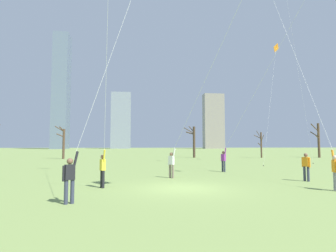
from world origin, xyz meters
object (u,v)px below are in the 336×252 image
object	(u,v)px
kite_flyer_midfield_right_green	(105,90)
kite_flyer_foreground_left_pink	(317,120)
distant_kite_drifting_left_orange	(275,55)
bare_tree_center	(261,144)
bare_tree_rightmost	(194,141)
kite_flyer_far_back_white	(114,52)
bare_tree_right_of_center	(63,142)
bystander_far_off_by_trees	(306,166)
kite_flyer_midfield_left_yellow	(203,93)
bare_tree_far_right_edge	(318,139)
kite_flyer_foreground_right_teal	(233,141)

from	to	relation	value
kite_flyer_midfield_right_green	kite_flyer_foreground_left_pink	xyz separation A→B (m)	(11.13, 1.02, -1.19)
kite_flyer_midfield_right_green	distant_kite_drifting_left_orange	world-z (taller)	kite_flyer_midfield_right_green
bare_tree_center	bare_tree_rightmost	size ratio (longest dim) A/B	0.83
kite_flyer_midfield_right_green	kite_flyer_foreground_left_pink	bearing A→B (deg)	5.23
kite_flyer_far_back_white	bare_tree_right_of_center	xyz separation A→B (m)	(-10.04, 32.08, -3.26)
bystander_far_off_by_trees	bare_tree_center	xyz separation A→B (m)	(10.73, 27.89, 1.38)
bare_tree_rightmost	kite_flyer_midfield_left_yellow	bearing A→B (deg)	-101.26
bystander_far_off_by_trees	bare_tree_rightmost	size ratio (longest dim) A/B	0.30
kite_flyer_midfield_right_green	bare_tree_center	distance (m)	37.44
bare_tree_center	bare_tree_far_right_edge	size ratio (longest dim) A/B	0.77
kite_flyer_midfield_left_yellow	bare_tree_rightmost	world-z (taller)	kite_flyer_midfield_left_yellow
distant_kite_drifting_left_orange	bare_tree_far_right_edge	xyz separation A→B (m)	(13.53, 11.53, -9.98)
bystander_far_off_by_trees	bare_tree_right_of_center	size ratio (longest dim) A/B	0.32
kite_flyer_midfield_right_green	bare_tree_right_of_center	size ratio (longest dim) A/B	3.41
kite_flyer_midfield_left_yellow	bystander_far_off_by_trees	xyz separation A→B (m)	(6.23, 0.50, -4.01)
bare_tree_rightmost	kite_flyer_midfield_right_green	bearing A→B (deg)	-109.05
kite_flyer_foreground_right_teal	distant_kite_drifting_left_orange	bearing A→B (deg)	48.43
kite_flyer_foreground_left_pink	bare_tree_right_of_center	bearing A→B (deg)	125.13
distant_kite_drifting_left_orange	bare_tree_right_of_center	distance (m)	32.11
kite_flyer_far_back_white	bystander_far_off_by_trees	world-z (taller)	kite_flyer_far_back_white
distant_kite_drifting_left_orange	kite_flyer_far_back_white	bearing A→B (deg)	-131.81
bystander_far_off_by_trees	kite_flyer_far_back_white	bearing A→B (deg)	-159.27
bare_tree_rightmost	kite_flyer_foreground_left_pink	bearing A→B (deg)	-89.81
bystander_far_off_by_trees	distant_kite_drifting_left_orange	xyz separation A→B (m)	(6.97, 15.71, 12.15)
kite_flyer_midfield_left_yellow	bare_tree_center	bearing A→B (deg)	59.15
bystander_far_off_by_trees	distant_kite_drifting_left_orange	world-z (taller)	distant_kite_drifting_left_orange
kite_flyer_foreground_right_teal	bare_tree_far_right_edge	bearing A→B (deg)	43.99
bare_tree_rightmost	bare_tree_right_of_center	bearing A→B (deg)	-175.54
kite_flyer_far_back_white	bare_tree_far_right_edge	world-z (taller)	kite_flyer_far_back_white
kite_flyer_foreground_right_teal	bystander_far_off_by_trees	bearing A→B (deg)	-64.05
kite_flyer_foreground_right_teal	kite_flyer_foreground_left_pink	size ratio (longest dim) A/B	0.81
bare_tree_center	kite_flyer_midfield_left_yellow	bearing A→B (deg)	-120.85
bare_tree_rightmost	distant_kite_drifting_left_orange	bearing A→B (deg)	-62.65
kite_flyer_far_back_white	distant_kite_drifting_left_orange	bearing A→B (deg)	48.19
bare_tree_right_of_center	kite_flyer_foreground_left_pink	bearing A→B (deg)	-54.87
kite_flyer_foreground_right_teal	kite_flyer_midfield_right_green	bearing A→B (deg)	-139.95
distant_kite_drifting_left_orange	bare_tree_rightmost	world-z (taller)	distant_kite_drifting_left_orange
distant_kite_drifting_left_orange	bare_tree_far_right_edge	world-z (taller)	distant_kite_drifting_left_orange
kite_flyer_midfield_left_yellow	kite_flyer_foreground_right_teal	bearing A→B (deg)	55.98
bystander_far_off_by_trees	bare_tree_center	bearing A→B (deg)	68.96
kite_flyer_foreground_left_pink	bare_tree_right_of_center	xyz separation A→B (m)	(-20.63, 29.33, -0.88)
kite_flyer_midfield_left_yellow	bare_tree_rightmost	size ratio (longest dim) A/B	3.38
bare_tree_center	bare_tree_right_of_center	distance (m)	31.49
bare_tree_right_of_center	bare_tree_far_right_edge	bearing A→B (deg)	-1.09
distant_kite_drifting_left_orange	bare_tree_center	xyz separation A→B (m)	(3.76, 12.18, -10.76)
bare_tree_right_of_center	kite_flyer_foreground_right_teal	bearing A→B (deg)	-51.45
kite_flyer_foreground_right_teal	kite_flyer_far_back_white	xyz separation A→B (m)	(-8.25, -9.13, 3.38)
bare_tree_right_of_center	distant_kite_drifting_left_orange	bearing A→B (deg)	-23.95
kite_flyer_far_back_white	bare_tree_rightmost	world-z (taller)	kite_flyer_far_back_white
distant_kite_drifting_left_orange	bare_tree_right_of_center	world-z (taller)	distant_kite_drifting_left_orange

